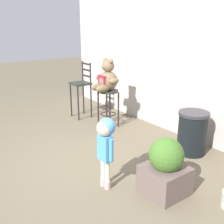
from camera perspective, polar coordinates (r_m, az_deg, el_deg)
The scene contains 8 objects.
ground_plane at distance 4.18m, azimuth -3.93°, elevation -11.25°, with size 24.00×24.00×0.00m, color brown.
building_wall at distance 5.13m, azimuth 17.02°, elevation 15.33°, with size 7.31×0.30×3.73m, color #B4A9A1.
bar_stool_with_teddy at distance 5.54m, azimuth -0.77°, elevation 2.31°, with size 0.39×0.39×0.76m.
teddy_bear at distance 5.42m, azimuth -1.05°, elevation 6.82°, with size 0.58×0.52×0.62m.
child_walking at distance 3.41m, azimuth -1.33°, elevation -5.41°, with size 0.30×0.24×0.94m.
trash_bin at distance 4.64m, azimuth 16.16°, elevation -4.07°, with size 0.48×0.48×0.70m.
bar_chair_empty at distance 6.14m, azimuth -6.27°, elevation 5.19°, with size 0.38×0.38×1.22m.
planter_with_shrub at distance 3.53m, azimuth 10.93°, elevation -11.29°, with size 0.50×0.50×0.73m.
Camera 1 is at (3.09, -1.94, 2.04)m, focal length 44.49 mm.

